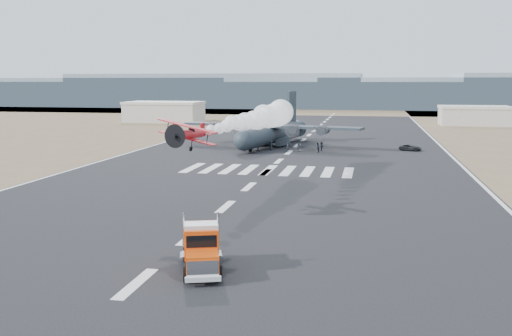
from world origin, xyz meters
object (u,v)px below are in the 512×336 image
(crew_e, at_px, (271,145))
(crew_h, at_px, (318,147))
(hangar_right, at_px, (474,115))
(crew_g, at_px, (288,147))
(aerobatic_biplane, at_px, (188,134))
(support_vehicle, at_px, (410,148))
(crew_d, at_px, (258,146))
(semi_truck, at_px, (201,247))
(crew_f, at_px, (322,146))
(crew_c, at_px, (298,147))
(crew_a, at_px, (244,146))
(hangar_left, at_px, (164,112))
(transport_aircraft, at_px, (273,132))
(crew_b, at_px, (249,144))

(crew_e, relative_size, crew_h, 0.97)
(hangar_right, xyz_separation_m, crew_g, (-46.35, -77.01, -2.08))
(aerobatic_biplane, xyz_separation_m, support_vehicle, (25.04, 60.91, -7.72))
(aerobatic_biplane, bearing_deg, crew_d, 100.26)
(crew_d, bearing_deg, aerobatic_biplane, 68.84)
(hangar_right, bearing_deg, semi_truck, -106.19)
(crew_e, xyz_separation_m, crew_f, (9.73, 0.71, -0.04))
(crew_c, height_order, crew_f, crew_f)
(crew_a, xyz_separation_m, crew_f, (14.75, 2.70, -0.06))
(hangar_left, distance_m, crew_a, 83.89)
(transport_aircraft, bearing_deg, hangar_left, 139.88)
(semi_truck, height_order, crew_g, semi_truck)
(hangar_left, distance_m, hangar_right, 98.13)
(support_vehicle, relative_size, crew_h, 2.27)
(hangar_left, relative_size, aerobatic_biplane, 3.90)
(hangar_left, xyz_separation_m, support_vehicle, (74.76, -65.42, -2.81))
(hangar_right, xyz_separation_m, crew_e, (-49.88, -74.94, -2.09))
(crew_g, bearing_deg, support_vehicle, 65.22)
(crew_a, distance_m, crew_c, 10.56)
(semi_truck, xyz_separation_m, support_vehicle, (19.28, 76.01, -1.09))
(crew_c, distance_m, crew_f, 4.80)
(hangar_right, distance_m, crew_b, 91.26)
(crew_h, bearing_deg, crew_c, -67.27)
(crew_c, bearing_deg, support_vehicle, -133.64)
(aerobatic_biplane, height_order, crew_d, aerobatic_biplane)
(aerobatic_biplane, height_order, transport_aircraft, transport_aircraft)
(aerobatic_biplane, relative_size, support_vehicle, 1.47)
(transport_aircraft, bearing_deg, hangar_right, 65.90)
(crew_a, bearing_deg, crew_d, 64.88)
(semi_truck, bearing_deg, aerobatic_biplane, 92.37)
(semi_truck, height_order, crew_a, semi_truck)
(crew_h, bearing_deg, crew_g, -62.09)
(transport_aircraft, bearing_deg, crew_e, -70.44)
(crew_d, bearing_deg, hangar_right, -150.33)
(hangar_left, distance_m, crew_g, 88.65)
(transport_aircraft, relative_size, crew_a, 20.51)
(crew_f, relative_size, crew_h, 0.92)
(crew_c, bearing_deg, crew_h, -151.69)
(crew_e, relative_size, crew_g, 0.99)
(support_vehicle, relative_size, crew_c, 2.58)
(crew_a, bearing_deg, aerobatic_biplane, -52.23)
(support_vehicle, bearing_deg, semi_truck, -172.55)
(hangar_left, bearing_deg, hangar_right, 2.92)
(semi_truck, height_order, crew_d, semi_truck)
(hangar_left, relative_size, crew_h, 12.96)
(transport_aircraft, relative_size, crew_g, 20.67)
(aerobatic_biplane, xyz_separation_m, crew_f, (8.14, 57.10, -7.44))
(crew_c, relative_size, crew_d, 1.00)
(crew_h, bearing_deg, transport_aircraft, -107.69)
(crew_d, xyz_separation_m, crew_e, (2.61, 0.36, 0.08))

